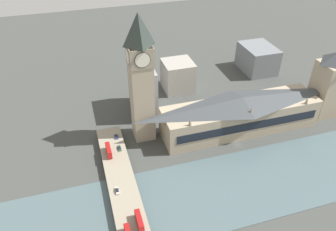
{
  "coord_description": "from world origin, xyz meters",
  "views": [
    {
      "loc": [
        -136.26,
        87.05,
        133.71
      ],
      "look_at": [
        19.73,
        39.67,
        17.34
      ],
      "focal_mm": 35.0,
      "sensor_mm": 36.0,
      "label": 1
    }
  ],
  "objects_px": {
    "clock_tower": "(141,77)",
    "car_southbound_mid": "(116,136)",
    "parliament_hall": "(241,113)",
    "double_decker_bus_rear": "(139,221)",
    "double_decker_bus_lead": "(109,150)",
    "car_northbound_tail": "(119,148)",
    "car_southbound_lead": "(117,191)",
    "road_bridge": "(128,208)",
    "victoria_tower": "(329,84)"
  },
  "relations": [
    {
      "from": "car_northbound_tail",
      "to": "car_southbound_mid",
      "type": "xyz_separation_m",
      "value": [
        11.18,
        -0.05,
        0.09
      ]
    },
    {
      "from": "parliament_hall",
      "to": "car_southbound_mid",
      "type": "height_order",
      "value": "parliament_hall"
    },
    {
      "from": "double_decker_bus_rear",
      "to": "car_northbound_tail",
      "type": "relative_size",
      "value": 2.22
    },
    {
      "from": "parliament_hall",
      "to": "clock_tower",
      "type": "distance_m",
      "value": 70.02
    },
    {
      "from": "parliament_hall",
      "to": "car_southbound_lead",
      "type": "xyz_separation_m",
      "value": [
        -35.09,
        86.93,
        -6.8
      ]
    },
    {
      "from": "road_bridge",
      "to": "double_decker_bus_rear",
      "type": "bearing_deg",
      "value": -164.63
    },
    {
      "from": "clock_tower",
      "to": "car_southbound_lead",
      "type": "relative_size",
      "value": 16.78
    },
    {
      "from": "double_decker_bus_rear",
      "to": "road_bridge",
      "type": "bearing_deg",
      "value": 15.37
    },
    {
      "from": "double_decker_bus_rear",
      "to": "car_northbound_tail",
      "type": "xyz_separation_m",
      "value": [
        55.14,
        -0.34,
        -2.12
      ]
    },
    {
      "from": "car_northbound_tail",
      "to": "car_southbound_mid",
      "type": "relative_size",
      "value": 1.13
    },
    {
      "from": "car_northbound_tail",
      "to": "car_southbound_lead",
      "type": "relative_size",
      "value": 1.0
    },
    {
      "from": "car_northbound_tail",
      "to": "double_decker_bus_lead",
      "type": "bearing_deg",
      "value": 110.99
    },
    {
      "from": "road_bridge",
      "to": "car_southbound_lead",
      "type": "bearing_deg",
      "value": 16.82
    },
    {
      "from": "road_bridge",
      "to": "car_southbound_mid",
      "type": "bearing_deg",
      "value": -3.86
    },
    {
      "from": "parliament_hall",
      "to": "car_southbound_lead",
      "type": "relative_size",
      "value": 21.54
    },
    {
      "from": "car_southbound_lead",
      "to": "car_southbound_mid",
      "type": "bearing_deg",
      "value": -9.06
    },
    {
      "from": "car_southbound_mid",
      "to": "victoria_tower",
      "type": "bearing_deg",
      "value": -93.33
    },
    {
      "from": "car_northbound_tail",
      "to": "car_southbound_lead",
      "type": "distance_m",
      "value": 33.11
    },
    {
      "from": "road_bridge",
      "to": "car_southbound_lead",
      "type": "height_order",
      "value": "car_southbound_lead"
    },
    {
      "from": "clock_tower",
      "to": "car_northbound_tail",
      "type": "distance_m",
      "value": 44.07
    },
    {
      "from": "car_northbound_tail",
      "to": "victoria_tower",
      "type": "bearing_deg",
      "value": -88.9
    },
    {
      "from": "double_decker_bus_lead",
      "to": "double_decker_bus_rear",
      "type": "distance_m",
      "value": 52.99
    },
    {
      "from": "road_bridge",
      "to": "car_southbound_mid",
      "type": "distance_m",
      "value": 54.53
    },
    {
      "from": "road_bridge",
      "to": "double_decker_bus_lead",
      "type": "height_order",
      "value": "double_decker_bus_lead"
    },
    {
      "from": "car_northbound_tail",
      "to": "car_southbound_mid",
      "type": "height_order",
      "value": "car_southbound_mid"
    },
    {
      "from": "clock_tower",
      "to": "car_southbound_mid",
      "type": "relative_size",
      "value": 18.9
    },
    {
      "from": "victoria_tower",
      "to": "double_decker_bus_lead",
      "type": "xyz_separation_m",
      "value": [
        -5.29,
        151.04,
        -16.04
      ]
    },
    {
      "from": "double_decker_bus_lead",
      "to": "car_southbound_lead",
      "type": "xyz_separation_m",
      "value": [
        -29.86,
        0.32,
        -2.01
      ]
    },
    {
      "from": "double_decker_bus_rear",
      "to": "car_southbound_mid",
      "type": "relative_size",
      "value": 2.5
    },
    {
      "from": "double_decker_bus_rear",
      "to": "car_southbound_mid",
      "type": "distance_m",
      "value": 66.35
    },
    {
      "from": "clock_tower",
      "to": "car_southbound_lead",
      "type": "xyz_separation_m",
      "value": [
        -46.19,
        25.05,
        -37.63
      ]
    },
    {
      "from": "car_southbound_lead",
      "to": "double_decker_bus_rear",
      "type": "bearing_deg",
      "value": -163.94
    },
    {
      "from": "road_bridge",
      "to": "car_northbound_tail",
      "type": "distance_m",
      "value": 43.39
    },
    {
      "from": "clock_tower",
      "to": "road_bridge",
      "type": "height_order",
      "value": "clock_tower"
    },
    {
      "from": "car_southbound_mid",
      "to": "car_northbound_tail",
      "type": "bearing_deg",
      "value": 179.74
    },
    {
      "from": "victoria_tower",
      "to": "car_southbound_mid",
      "type": "xyz_separation_m",
      "value": [
        8.41,
        144.41,
        -18.03
      ]
    },
    {
      "from": "double_decker_bus_lead",
      "to": "car_northbound_tail",
      "type": "relative_size",
      "value": 2.2
    },
    {
      "from": "road_bridge",
      "to": "double_decker_bus_lead",
      "type": "bearing_deg",
      "value": 4.15
    },
    {
      "from": "victoria_tower",
      "to": "car_southbound_mid",
      "type": "bearing_deg",
      "value": 86.67
    },
    {
      "from": "car_northbound_tail",
      "to": "car_southbound_lead",
      "type": "bearing_deg",
      "value": 167.98
    },
    {
      "from": "road_bridge",
      "to": "double_decker_bus_rear",
      "type": "relative_size",
      "value": 12.3
    },
    {
      "from": "parliament_hall",
      "to": "clock_tower",
      "type": "bearing_deg",
      "value": 79.83
    },
    {
      "from": "double_decker_bus_lead",
      "to": "car_northbound_tail",
      "type": "distance_m",
      "value": 7.34
    },
    {
      "from": "parliament_hall",
      "to": "car_southbound_lead",
      "type": "distance_m",
      "value": 93.99
    },
    {
      "from": "victoria_tower",
      "to": "double_decker_bus_rear",
      "type": "bearing_deg",
      "value": 111.8
    },
    {
      "from": "road_bridge",
      "to": "car_northbound_tail",
      "type": "relative_size",
      "value": 27.26
    },
    {
      "from": "parliament_hall",
      "to": "double_decker_bus_rear",
      "type": "relative_size",
      "value": 9.7
    },
    {
      "from": "victoria_tower",
      "to": "road_bridge",
      "type": "height_order",
      "value": "victoria_tower"
    },
    {
      "from": "double_decker_bus_rear",
      "to": "car_southbound_mid",
      "type": "height_order",
      "value": "double_decker_bus_rear"
    },
    {
      "from": "double_decker_bus_rear",
      "to": "car_southbound_lead",
      "type": "height_order",
      "value": "double_decker_bus_rear"
    }
  ]
}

